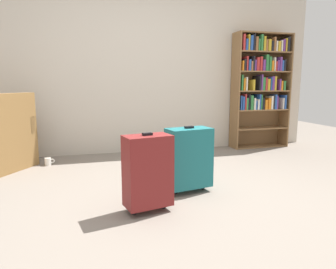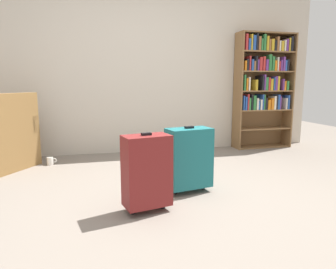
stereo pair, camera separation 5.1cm
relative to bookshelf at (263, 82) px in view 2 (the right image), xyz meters
name	(u,v)px [view 2 (the right image)]	position (x,y,z in m)	size (l,w,h in m)	color
ground_plane	(182,202)	(-1.89, -1.92, -1.02)	(9.63, 9.63, 0.00)	slate
back_wall	(141,63)	(-1.89, 0.20, 0.28)	(5.50, 0.10, 2.60)	beige
bookshelf	(263,82)	(0.00, 0.00, 0.00)	(0.91, 0.28, 1.76)	brown
mug	(50,161)	(-3.14, -0.33, -0.97)	(0.12, 0.08, 0.10)	white
suitcase_teal	(189,158)	(-1.75, -1.68, -0.70)	(0.44, 0.29, 0.62)	#19666B
suitcase_dark_red	(147,171)	(-2.21, -2.02, -0.69)	(0.40, 0.28, 0.64)	maroon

